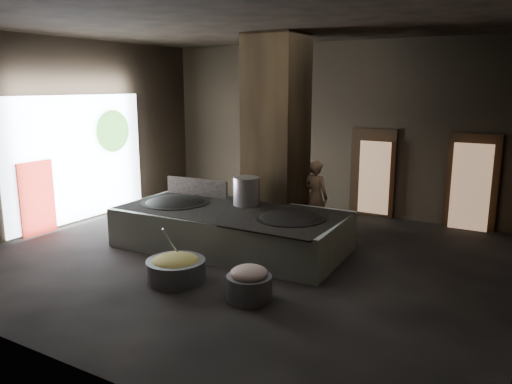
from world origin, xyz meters
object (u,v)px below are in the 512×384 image
Objects in this scene: wok_right at (290,222)px; veg_basin at (176,270)px; stock_pot at (247,191)px; meat_basin at (249,288)px; hearth_platform at (231,229)px; wok_left at (175,206)px; cook at (316,197)px.

wok_right is 2.45m from veg_basin.
meat_basin is (1.64, -2.59, -0.93)m from stock_pot.
veg_basin is at bearing 179.40° from meat_basin.
hearth_platform is 3.17× the size of wok_left.
meat_basin reaches higher than veg_basin.
veg_basin is at bearing -119.60° from wok_right.
wok_left is at bearing -177.95° from wok_right.
wok_right is at bearing -0.96° from hearth_platform.
stock_pot reaches higher than veg_basin.
wok_right is at bearing 107.62° from cook.
wok_left is 2.80m from wok_right.
hearth_platform is 2.04m from veg_basin.
cook is 4.12m from meat_basin.
cook reaches higher than wok_left.
wok_left is 2.62m from veg_basin.
hearth_platform reaches higher than veg_basin.
stock_pot is at bearing 92.69° from veg_basin.
meat_basin is (3.14, -1.99, -0.55)m from wok_left.
wok_left is (-1.45, -0.05, 0.34)m from hearth_platform.
wok_left reaches higher than meat_basin.
wok_right is (1.35, 0.05, 0.34)m from hearth_platform.
wok_right is at bearing 60.40° from veg_basin.
wok_right is at bearing 99.18° from meat_basin.
hearth_platform is at bearing -177.88° from wok_right.
wok_left is at bearing 178.90° from hearth_platform.
wok_left is 1.44× the size of veg_basin.
cook is 4.15m from veg_basin.
cook reaches higher than hearth_platform.
wok_left is at bearing 47.85° from cook.
stock_pot reaches higher than meat_basin.
hearth_platform is at bearing 70.79° from cook.
veg_basin is (-0.88, -4.00, -0.66)m from cook.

